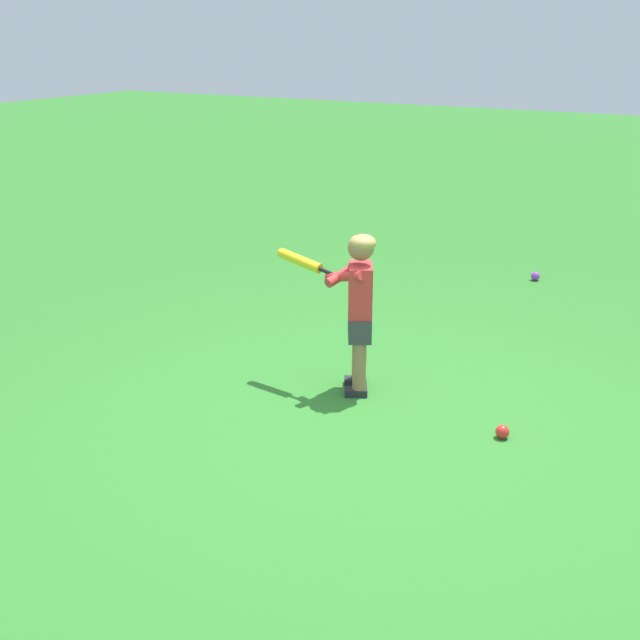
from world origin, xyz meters
name	(u,v)px	position (x,y,z in m)	size (l,w,h in m)	color
ground_plane	(368,425)	(0.00, 0.00, 0.00)	(40.00, 40.00, 0.00)	#2D7528
child_batter	(356,298)	(0.43, 0.31, 0.65)	(0.33, 0.78, 1.08)	#232328
play_ball_far_right	(535,276)	(3.51, -0.06, 0.04)	(0.09, 0.09, 0.09)	purple
play_ball_far_left	(502,432)	(0.25, -0.77, 0.04)	(0.08, 0.08, 0.08)	red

